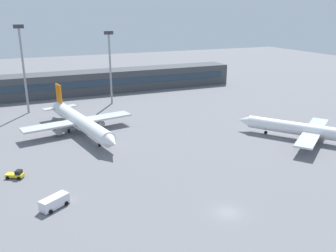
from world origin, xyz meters
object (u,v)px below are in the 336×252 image
Objects in this scene: floodlight_tower_east at (23,64)px; service_van_white at (54,202)px; airplane_near at (308,130)px; baggage_tug_yellow at (16,175)px; airplane_mid at (80,122)px; floodlight_tower_west at (110,63)px.

service_van_white is at bearing -89.61° from floodlight_tower_east.
airplane_near is 6.01× the size of service_van_white.
floodlight_tower_east is at bearing 138.28° from airplane_near.
floodlight_tower_east reaches higher than baggage_tug_yellow.
service_van_white is (5.85, -15.33, 0.31)m from baggage_tug_yellow.
floodlight_tower_east reaches higher than airplane_mid.
baggage_tug_yellow is at bearing -122.88° from floodlight_tower_west.
airplane_near is 8.47× the size of baggage_tug_yellow.
airplane_mid reaches higher than service_van_white.
service_van_white reaches higher than baggage_tug_yellow.
service_van_white is at bearing -172.43° from airplane_near.
service_van_white is 69.31m from floodlight_tower_east.
floodlight_tower_west is (34.56, 53.46, 14.30)m from baggage_tug_yellow.
floodlight_tower_west is 0.91× the size of floodlight_tower_east.
baggage_tug_yellow is 65.24m from floodlight_tower_west.
service_van_white is (-11.79, -38.94, -2.27)m from airplane_mid.
service_van_white is at bearing -112.65° from floodlight_tower_west.
airplane_mid is 1.71× the size of floodlight_tower_west.
floodlight_tower_east reaches higher than floodlight_tower_west.
airplane_mid is 29.59m from baggage_tug_yellow.
floodlight_tower_east is at bearing 84.10° from baggage_tug_yellow.
service_van_white is at bearing -69.11° from baggage_tug_yellow.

